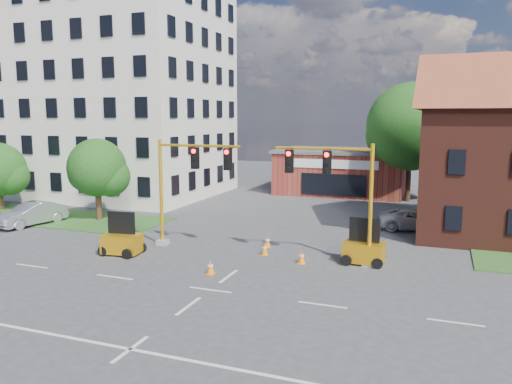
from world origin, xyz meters
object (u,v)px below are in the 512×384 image
trailer_west (122,242)px  pickup_white (418,219)px  signal_mast_west (186,180)px  signal_mast_east (338,188)px  trailer_east (364,250)px

trailer_west → pickup_white: 19.14m
trailer_west → signal_mast_west: bearing=35.2°
signal_mast_east → pickup_white: signal_mast_east is taller
trailer_east → signal_mast_east: bearing=-160.2°
trailer_west → trailer_east: 13.03m
signal_mast_east → trailer_west: signal_mast_east is taller
signal_mast_east → trailer_west: size_ratio=2.73×
trailer_east → pickup_white: size_ratio=0.44×
trailer_west → pickup_white: trailer_west is taller
trailer_west → trailer_east: trailer_east is taller
signal_mast_east → trailer_east: signal_mast_east is taller
signal_mast_east → trailer_east: bearing=15.2°
signal_mast_west → signal_mast_east: (8.71, 0.00, 0.00)m
signal_mast_west → trailer_west: size_ratio=2.73×
trailer_east → pickup_white: trailer_east is taller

